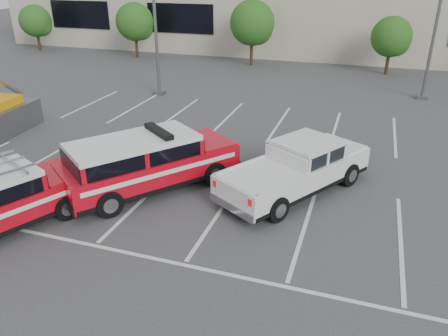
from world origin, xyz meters
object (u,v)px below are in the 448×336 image
object	(u,v)px
tree_left	(136,23)
tree_mid_left	(253,24)
light_pole_left	(154,3)
white_pickup	(296,173)
light_pole_mid	(440,5)
tree_mid_right	(393,38)
tree_far_left	(37,22)
fire_chief_suv	(148,166)

from	to	relation	value
tree_left	tree_mid_left	size ratio (longest dim) A/B	0.91
light_pole_left	white_pickup	xyz separation A→B (m)	(10.01, -9.84, -4.48)
tree_left	light_pole_mid	xyz separation A→B (m)	(21.91, -6.05, 2.41)
tree_mid_right	white_pickup	distance (m)	20.20
tree_far_left	tree_left	bearing A→B (deg)	0.00
tree_far_left	tree_left	xyz separation A→B (m)	(10.00, 0.00, 0.27)
tree_mid_right	tree_far_left	bearing A→B (deg)	180.00
tree_mid_left	tree_mid_right	bearing A→B (deg)	-0.00
fire_chief_suv	light_pole_mid	bearing A→B (deg)	94.26
tree_far_left	tree_mid_right	world-z (taller)	same
tree_mid_left	white_pickup	world-z (taller)	tree_mid_left
tree_mid_left	tree_left	bearing A→B (deg)	-180.00
tree_mid_left	light_pole_mid	size ratio (longest dim) A/B	0.47
tree_mid_right	light_pole_left	world-z (taller)	light_pole_left
white_pickup	light_pole_mid	bearing A→B (deg)	101.11
tree_mid_right	tree_mid_left	bearing A→B (deg)	180.00
tree_mid_right	tree_left	bearing A→B (deg)	180.00
tree_left	white_pickup	size ratio (longest dim) A/B	0.74
tree_mid_right	fire_chief_suv	distance (m)	22.81
tree_far_left	light_pole_mid	world-z (taller)	light_pole_mid
tree_mid_right	fire_chief_suv	bearing A→B (deg)	-110.46
tree_far_left	tree_mid_left	bearing A→B (deg)	0.00
tree_left	light_pole_left	size ratio (longest dim) A/B	0.43
light_pole_left	fire_chief_suv	xyz separation A→B (m)	(5.14, -11.27, -4.32)
tree_left	light_pole_mid	bearing A→B (deg)	-15.43
tree_far_left	light_pole_mid	xyz separation A→B (m)	(31.91, -6.05, 2.68)
tree_mid_left	tree_mid_right	distance (m)	10.01
tree_left	light_pole_left	bearing A→B (deg)	-55.48
tree_left	fire_chief_suv	xyz separation A→B (m)	(12.05, -21.31, -1.91)
tree_mid_left	tree_mid_right	xyz separation A→B (m)	(10.00, -0.00, -0.54)
tree_mid_left	tree_mid_right	world-z (taller)	tree_mid_left
tree_mid_left	fire_chief_suv	distance (m)	21.52
light_pole_mid	tree_left	bearing A→B (deg)	164.57
white_pickup	light_pole_left	bearing A→B (deg)	166.43
tree_mid_right	fire_chief_suv	size ratio (longest dim) A/B	0.65
tree_far_left	tree_mid_left	size ratio (longest dim) A/B	0.82
tree_mid_left	light_pole_mid	world-z (taller)	light_pole_mid
tree_far_left	light_pole_left	size ratio (longest dim) A/B	0.39
light_pole_mid	tree_mid_right	bearing A→B (deg)	107.52
light_pole_left	light_pole_mid	bearing A→B (deg)	14.93
light_pole_mid	white_pickup	distance (m)	15.38
tree_left	tree_mid_right	xyz separation A→B (m)	(20.00, -0.00, -0.27)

